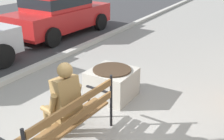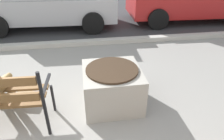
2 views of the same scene
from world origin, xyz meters
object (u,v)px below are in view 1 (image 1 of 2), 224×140
at_px(parked_car_red, 59,12).
at_px(concrete_planter, 112,83).
at_px(park_bench, 68,119).
at_px(bronze_statue_seated, 62,104).

bearing_deg(parked_car_red, concrete_planter, -128.02).
relative_size(park_bench, bronze_statue_seated, 1.33).
relative_size(bronze_statue_seated, parked_car_red, 0.33).
xyz_separation_m(bronze_statue_seated, parked_car_red, (4.91, 4.27, 0.17)).
xyz_separation_m(park_bench, bronze_statue_seated, (0.13, 0.21, 0.12)).
relative_size(bronze_statue_seated, concrete_planter, 1.60).
xyz_separation_m(bronze_statue_seated, concrete_planter, (1.65, 0.11, -0.36)).
relative_size(park_bench, concrete_planter, 2.13).
bearing_deg(park_bench, bronze_statue_seated, 56.91).
distance_m(park_bench, parked_car_red, 6.75).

